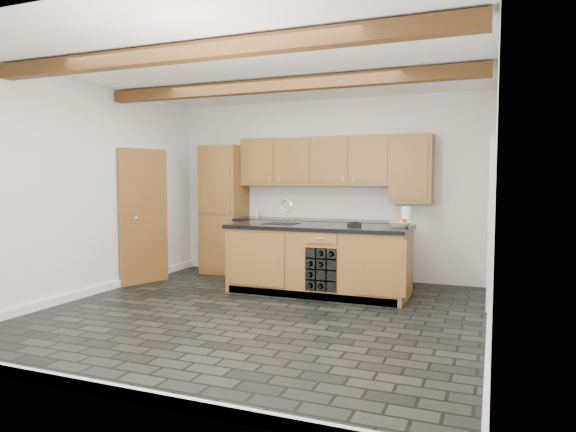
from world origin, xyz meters
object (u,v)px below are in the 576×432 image
at_px(paper_towel, 406,216).
at_px(island, 319,259).
at_px(kitchen_scale, 354,224).
at_px(fruit_bowl, 400,224).

bearing_deg(paper_towel, island, -164.46).
xyz_separation_m(kitchen_scale, paper_towel, (0.64, 0.26, 0.10)).
distance_m(kitchen_scale, paper_towel, 0.69).
distance_m(fruit_bowl, paper_towel, 0.23).
relative_size(island, fruit_bowl, 8.38).
xyz_separation_m(kitchen_scale, fruit_bowl, (0.60, 0.05, 0.01)).
bearing_deg(kitchen_scale, paper_towel, 14.32).
height_order(island, kitchen_scale, kitchen_scale).
xyz_separation_m(island, paper_towel, (1.11, 0.31, 0.59)).
bearing_deg(fruit_bowl, paper_towel, 79.17).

